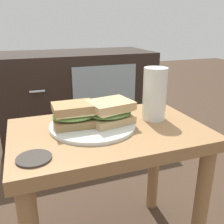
{
  "coord_description": "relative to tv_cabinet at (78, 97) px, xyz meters",
  "views": [
    {
      "loc": [
        -0.22,
        -0.63,
        0.75
      ],
      "look_at": [
        0.01,
        0.0,
        0.51
      ],
      "focal_mm": 40.06,
      "sensor_mm": 36.0,
      "label": 1
    }
  ],
  "objects": [
    {
      "name": "sandwich_back",
      "position": [
        -0.1,
        -0.93,
        0.21
      ],
      "size": [
        0.15,
        0.13,
        0.07
      ],
      "color": "tan",
      "rests_on": "plate"
    },
    {
      "name": "coaster",
      "position": [
        -0.33,
        -1.06,
        0.17
      ],
      "size": [
        0.08,
        0.08,
        0.01
      ],
      "primitive_type": "cylinder",
      "color": "#332D28",
      "rests_on": "side_table"
    },
    {
      "name": "plate",
      "position": [
        -0.15,
        -0.92,
        0.17
      ],
      "size": [
        0.25,
        0.25,
        0.01
      ],
      "primitive_type": "cylinder",
      "color": "silver",
      "rests_on": "side_table"
    },
    {
      "name": "sandwich_front",
      "position": [
        -0.2,
        -0.91,
        0.21
      ],
      "size": [
        0.13,
        0.1,
        0.07
      ],
      "color": "#9E7A4C",
      "rests_on": "plate"
    },
    {
      "name": "side_table",
      "position": [
        -0.11,
        -0.95,
        0.08
      ],
      "size": [
        0.56,
        0.36,
        0.46
      ],
      "color": "olive",
      "rests_on": "ground"
    },
    {
      "name": "tv_cabinet",
      "position": [
        0.0,
        0.0,
        0.0
      ],
      "size": [
        0.96,
        0.46,
        0.58
      ],
      "color": "black",
      "rests_on": "ground"
    },
    {
      "name": "beer_glass",
      "position": [
        0.05,
        -0.92,
        0.25
      ],
      "size": [
        0.07,
        0.07,
        0.16
      ],
      "color": "silver",
      "rests_on": "side_table"
    }
  ]
}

